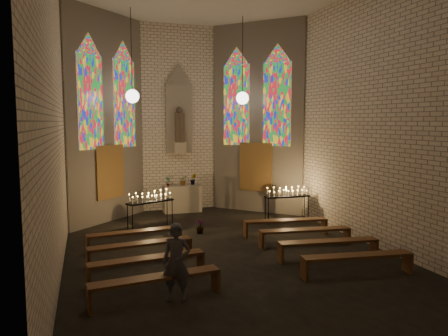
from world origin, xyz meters
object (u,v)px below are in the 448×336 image
Objects in this scene: votive_stand_right at (287,194)px; visitor at (177,262)px; altar at (182,199)px; aisle_flower_pot at (200,227)px; votive_stand_left at (150,199)px.

visitor reaches higher than votive_stand_right.
visitor is at bearing -102.93° from altar.
aisle_flower_pot is 3.30m from votive_stand_right.
altar is 4.10m from votive_stand_right.
votive_stand_right is (3.00, -2.75, 0.47)m from altar.
aisle_flower_pot is 0.27× the size of votive_stand_left.
aisle_flower_pot is at bearing -59.01° from votive_stand_left.
aisle_flower_pot is 0.27× the size of votive_stand_right.
visitor is (-0.31, -5.61, -0.23)m from votive_stand_left.
votive_stand_left is 4.54m from votive_stand_right.
votive_stand_left is 5.62m from visitor.
votive_stand_left reaches higher than altar.
votive_stand_left is (-1.36, 0.94, 0.76)m from aisle_flower_pot.
altar is 8.19m from visitor.
altar is 3.33m from aisle_flower_pot.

